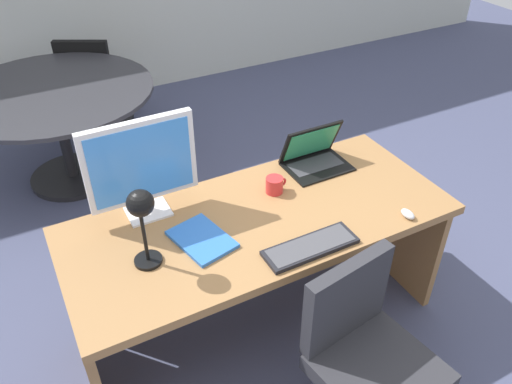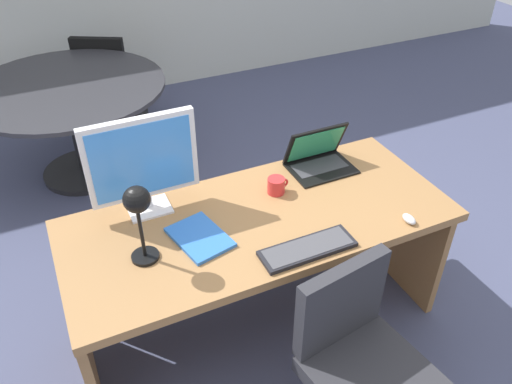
# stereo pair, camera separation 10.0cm
# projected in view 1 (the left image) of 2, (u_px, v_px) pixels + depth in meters

# --- Properties ---
(ground) EXTENTS (12.00, 12.00, 0.00)m
(ground) POSITION_uv_depth(u_px,v_px,m) (167.00, 184.00, 3.93)
(ground) COLOR #474C6B
(desk) EXTENTS (1.85, 0.80, 0.75)m
(desk) POSITION_uv_depth(u_px,v_px,m) (255.00, 242.00, 2.57)
(desk) COLOR #9E7042
(desk) RESTS_ON ground
(monitor) EXTENTS (0.51, 0.16, 0.49)m
(monitor) POSITION_uv_depth(u_px,v_px,m) (141.00, 164.00, 2.28)
(monitor) COLOR silver
(monitor) RESTS_ON desk
(laptop) EXTENTS (0.34, 0.25, 0.23)m
(laptop) POSITION_uv_depth(u_px,v_px,m) (313.00, 153.00, 2.75)
(laptop) COLOR black
(laptop) RESTS_ON desk
(keyboard) EXTENTS (0.43, 0.14, 0.02)m
(keyboard) POSITION_uv_depth(u_px,v_px,m) (310.00, 247.00, 2.23)
(keyboard) COLOR black
(keyboard) RESTS_ON desk
(mouse) EXTENTS (0.04, 0.08, 0.04)m
(mouse) POSITION_uv_depth(u_px,v_px,m) (408.00, 214.00, 2.41)
(mouse) COLOR silver
(mouse) RESTS_ON desk
(desk_lamp) EXTENTS (0.12, 0.14, 0.39)m
(desk_lamp) POSITION_uv_depth(u_px,v_px,m) (142.00, 213.00, 1.99)
(desk_lamp) COLOR black
(desk_lamp) RESTS_ON desk
(book) EXTENTS (0.26, 0.33, 0.02)m
(book) POSITION_uv_depth(u_px,v_px,m) (202.00, 239.00, 2.28)
(book) COLOR blue
(book) RESTS_ON desk
(coffee_mug) EXTENTS (0.11, 0.09, 0.08)m
(coffee_mug) POSITION_uv_depth(u_px,v_px,m) (275.00, 185.00, 2.56)
(coffee_mug) COLOR red
(coffee_mug) RESTS_ON desk
(office_chair) EXTENTS (0.56, 0.56, 0.87)m
(office_chair) POSITION_uv_depth(u_px,v_px,m) (366.00, 372.00, 2.19)
(office_chair) COLOR black
(office_chair) RESTS_ON ground
(meeting_table) EXTENTS (1.40, 1.40, 0.75)m
(meeting_table) POSITION_uv_depth(u_px,v_px,m) (57.00, 112.00, 3.66)
(meeting_table) COLOR black
(meeting_table) RESTS_ON ground
(meeting_chair_near) EXTENTS (0.62, 0.63, 0.83)m
(meeting_chair_near) POSITION_uv_depth(u_px,v_px,m) (96.00, 90.00, 4.52)
(meeting_chair_near) COLOR black
(meeting_chair_near) RESTS_ON ground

